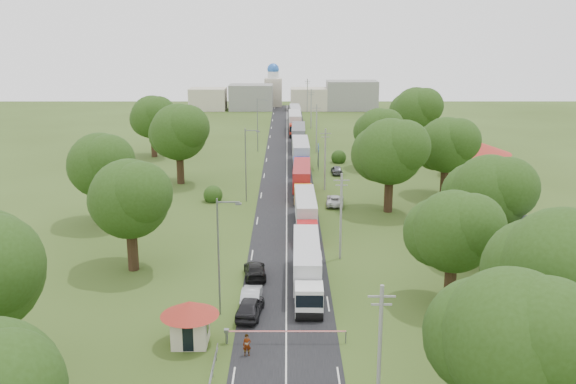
{
  "coord_description": "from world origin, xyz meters",
  "views": [
    {
      "loc": [
        0.1,
        -68.91,
        23.44
      ],
      "look_at": [
        0.17,
        8.54,
        3.0
      ],
      "focal_mm": 40.0,
      "sensor_mm": 36.0,
      "label": 1
    }
  ],
  "objects_px": {
    "guard_booth": "(190,317)",
    "boom_barrier": "(268,333)",
    "car_lane_front": "(250,307)",
    "truck_0": "(307,266)",
    "car_lane_mid": "(251,296)",
    "pedestrian_near": "(247,345)",
    "info_sign": "(318,151)"
  },
  "relations": [
    {
      "from": "guard_booth",
      "to": "car_lane_front",
      "type": "xyz_separation_m",
      "value": [
        4.2,
        4.67,
        -1.34
      ]
    },
    {
      "from": "guard_booth",
      "to": "truck_0",
      "type": "relative_size",
      "value": 0.31
    },
    {
      "from": "boom_barrier",
      "to": "guard_booth",
      "type": "xyz_separation_m",
      "value": [
        -5.84,
        -0.0,
        1.27
      ]
    },
    {
      "from": "boom_barrier",
      "to": "info_sign",
      "type": "xyz_separation_m",
      "value": [
        6.56,
        60.0,
        2.11
      ]
    },
    {
      "from": "guard_booth",
      "to": "info_sign",
      "type": "distance_m",
      "value": 61.27
    },
    {
      "from": "boom_barrier",
      "to": "car_lane_front",
      "type": "distance_m",
      "value": 4.95
    },
    {
      "from": "car_lane_mid",
      "to": "pedestrian_near",
      "type": "xyz_separation_m",
      "value": [
        0.16,
        -8.85,
        0.08
      ]
    },
    {
      "from": "car_lane_mid",
      "to": "truck_0",
      "type": "bearing_deg",
      "value": -140.48
    },
    {
      "from": "boom_barrier",
      "to": "pedestrian_near",
      "type": "bearing_deg",
      "value": -128.76
    },
    {
      "from": "car_lane_front",
      "to": "guard_booth",
      "type": "bearing_deg",
      "value": 54.72
    },
    {
      "from": "pedestrian_near",
      "to": "guard_booth",
      "type": "bearing_deg",
      "value": 152.67
    },
    {
      "from": "guard_booth",
      "to": "boom_barrier",
      "type": "bearing_deg",
      "value": 0.01
    },
    {
      "from": "truck_0",
      "to": "info_sign",
      "type": "bearing_deg",
      "value": 86.13
    },
    {
      "from": "car_lane_mid",
      "to": "car_lane_front",
      "type": "bearing_deg",
      "value": 92.32
    },
    {
      "from": "car_lane_front",
      "to": "car_lane_mid",
      "type": "bearing_deg",
      "value": -83.31
    },
    {
      "from": "truck_0",
      "to": "boom_barrier",
      "type": "bearing_deg",
      "value": -106.77
    },
    {
      "from": "info_sign",
      "to": "car_lane_mid",
      "type": "distance_m",
      "value": 53.68
    },
    {
      "from": "car_lane_front",
      "to": "boom_barrier",
      "type": "bearing_deg",
      "value": 116.07
    },
    {
      "from": "car_lane_front",
      "to": "pedestrian_near",
      "type": "distance_m",
      "value": 6.52
    },
    {
      "from": "car_lane_mid",
      "to": "guard_booth",
      "type": "bearing_deg",
      "value": 61.36
    },
    {
      "from": "pedestrian_near",
      "to": "car_lane_mid",
      "type": "bearing_deg",
      "value": 86.68
    },
    {
      "from": "car_lane_mid",
      "to": "boom_barrier",
      "type": "bearing_deg",
      "value": 105.52
    },
    {
      "from": "boom_barrier",
      "to": "car_lane_front",
      "type": "bearing_deg",
      "value": 109.38
    },
    {
      "from": "guard_booth",
      "to": "info_sign",
      "type": "height_order",
      "value": "info_sign"
    },
    {
      "from": "truck_0",
      "to": "car_lane_mid",
      "type": "bearing_deg",
      "value": -142.8
    },
    {
      "from": "boom_barrier",
      "to": "info_sign",
      "type": "bearing_deg",
      "value": 83.76
    },
    {
      "from": "boom_barrier",
      "to": "info_sign",
      "type": "relative_size",
      "value": 2.25
    },
    {
      "from": "info_sign",
      "to": "car_lane_front",
      "type": "bearing_deg",
      "value": -98.43
    },
    {
      "from": "guard_booth",
      "to": "pedestrian_near",
      "type": "bearing_deg",
      "value": -23.0
    },
    {
      "from": "car_lane_mid",
      "to": "pedestrian_near",
      "type": "relative_size",
      "value": 2.73
    },
    {
      "from": "guard_booth",
      "to": "pedestrian_near",
      "type": "height_order",
      "value": "guard_booth"
    },
    {
      "from": "boom_barrier",
      "to": "guard_booth",
      "type": "height_order",
      "value": "guard_booth"
    }
  ]
}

